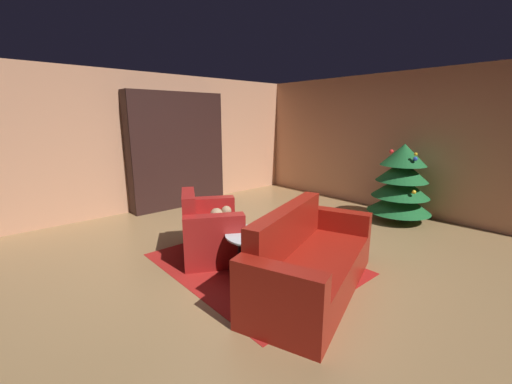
# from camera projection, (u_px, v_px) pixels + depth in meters

# --- Properties ---
(ground_plane) EXTENTS (7.74, 7.74, 0.00)m
(ground_plane) POSITION_uv_depth(u_px,v_px,m) (266.00, 253.00, 4.25)
(ground_plane) COLOR olive
(wall_back) EXTENTS (6.27, 0.06, 2.56)m
(wall_back) POSITION_uv_depth(u_px,v_px,m) (393.00, 143.00, 6.05)
(wall_back) COLOR tan
(wall_back) RESTS_ON ground
(wall_left) EXTENTS (0.06, 6.57, 2.56)m
(wall_left) POSITION_uv_depth(u_px,v_px,m) (157.00, 142.00, 6.22)
(wall_left) COLOR tan
(wall_left) RESTS_ON ground
(area_rug) EXTENTS (2.31, 1.83, 0.01)m
(area_rug) POSITION_uv_depth(u_px,v_px,m) (254.00, 264.00, 3.94)
(area_rug) COLOR #A01B18
(area_rug) RESTS_ON ground
(bookshelf_unit) EXTENTS (0.33, 1.92, 2.22)m
(bookshelf_unit) POSITION_uv_depth(u_px,v_px,m) (182.00, 152.00, 6.34)
(bookshelf_unit) COLOR black
(bookshelf_unit) RESTS_ON ground
(armchair_red) EXTENTS (1.24, 1.12, 0.84)m
(armchair_red) POSITION_uv_depth(u_px,v_px,m) (210.00, 231.00, 4.16)
(armchair_red) COLOR maroon
(armchair_red) RESTS_ON ground
(couch_red) EXTENTS (1.39, 2.07, 0.85)m
(couch_red) POSITION_uv_depth(u_px,v_px,m) (309.00, 263.00, 3.30)
(couch_red) COLOR maroon
(couch_red) RESTS_ON ground
(coffee_table) EXTENTS (0.70, 0.70, 0.45)m
(coffee_table) POSITION_uv_depth(u_px,v_px,m) (256.00, 237.00, 3.68)
(coffee_table) COLOR black
(coffee_table) RESTS_ON ground
(book_stack_on_table) EXTENTS (0.22, 0.20, 0.12)m
(book_stack_on_table) POSITION_uv_depth(u_px,v_px,m) (260.00, 230.00, 3.66)
(book_stack_on_table) COLOR #34458D
(book_stack_on_table) RESTS_ON coffee_table
(bottle_on_table) EXTENTS (0.07, 0.07, 0.26)m
(bottle_on_table) POSITION_uv_depth(u_px,v_px,m) (269.00, 229.00, 3.52)
(bottle_on_table) COLOR navy
(bottle_on_table) RESTS_ON coffee_table
(decorated_tree) EXTENTS (1.04, 1.04, 1.33)m
(decorated_tree) POSITION_uv_depth(u_px,v_px,m) (401.00, 183.00, 5.45)
(decorated_tree) COLOR brown
(decorated_tree) RESTS_ON ground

